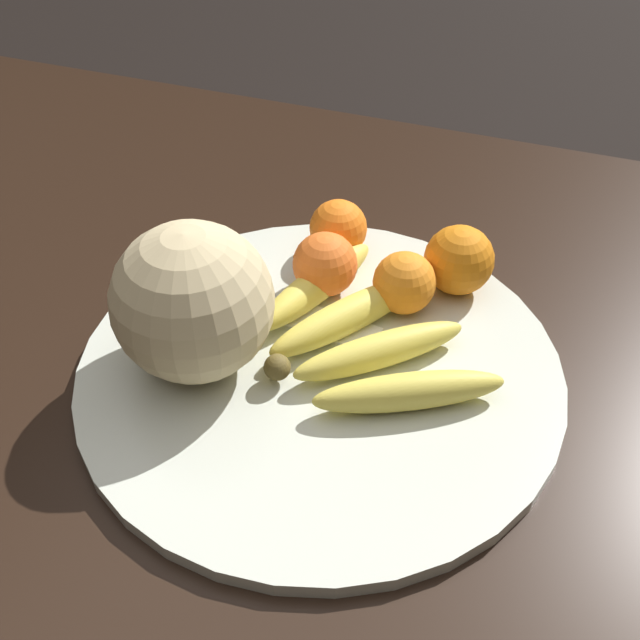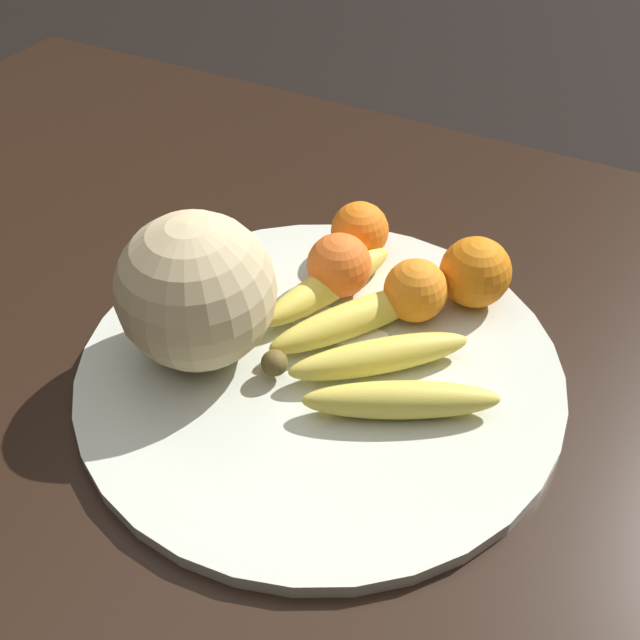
{
  "view_description": "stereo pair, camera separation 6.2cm",
  "coord_description": "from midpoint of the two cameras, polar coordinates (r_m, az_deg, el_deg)",
  "views": [
    {
      "loc": [
        0.17,
        -0.4,
        1.22
      ],
      "look_at": [
        0.02,
        0.03,
        0.81
      ],
      "focal_mm": 42.0,
      "sensor_mm": 36.0,
      "label": 1
    },
    {
      "loc": [
        0.23,
        -0.37,
        1.22
      ],
      "look_at": [
        0.02,
        0.03,
        0.81
      ],
      "focal_mm": 42.0,
      "sensor_mm": 36.0,
      "label": 2
    }
  ],
  "objects": [
    {
      "name": "banana_bunch",
      "position": [
        0.65,
        0.28,
        -1.07
      ],
      "size": [
        0.24,
        0.23,
        0.03
      ],
      "rotation": [
        0.0,
        0.0,
        7.14
      ],
      "color": "brown",
      "rests_on": "fruit_bowl"
    },
    {
      "name": "orange_back_left",
      "position": [
        0.71,
        8.12,
        4.45
      ],
      "size": [
        0.07,
        0.07,
        0.07
      ],
      "color": "orange",
      "rests_on": "fruit_bowl"
    },
    {
      "name": "orange_front_right",
      "position": [
        0.75,
        -0.95,
        6.91
      ],
      "size": [
        0.06,
        0.06,
        0.06
      ],
      "color": "orange",
      "rests_on": "fruit_bowl"
    },
    {
      "name": "produce_tag",
      "position": [
        0.68,
        -1.73,
        -0.57
      ],
      "size": [
        0.09,
        0.05,
        0.0
      ],
      "rotation": [
        0.0,
        0.0,
        -0.13
      ],
      "color": "white",
      "rests_on": "fruit_bowl"
    },
    {
      "name": "melon",
      "position": [
        0.62,
        -12.46,
        1.28
      ],
      "size": [
        0.13,
        0.13,
        0.13
      ],
      "color": "#C6B284",
      "rests_on": "fruit_bowl"
    },
    {
      "name": "kitchen_table",
      "position": [
        0.71,
        -4.84,
        -10.62
      ],
      "size": [
        1.46,
        1.03,
        0.74
      ],
      "color": "black",
      "rests_on": "ground_plane"
    },
    {
      "name": "orange_mid_center",
      "position": [
        0.69,
        3.9,
        2.74
      ],
      "size": [
        0.06,
        0.06,
        0.06
      ],
      "color": "orange",
      "rests_on": "fruit_bowl"
    },
    {
      "name": "fruit_bowl",
      "position": [
        0.66,
        -2.69,
        -3.8
      ],
      "size": [
        0.42,
        0.42,
        0.01
      ],
      "color": "beige",
      "rests_on": "kitchen_table"
    },
    {
      "name": "orange_front_left",
      "position": [
        0.7,
        -2.12,
        4.16
      ],
      "size": [
        0.06,
        0.06,
        0.06
      ],
      "color": "orange",
      "rests_on": "fruit_bowl"
    }
  ]
}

